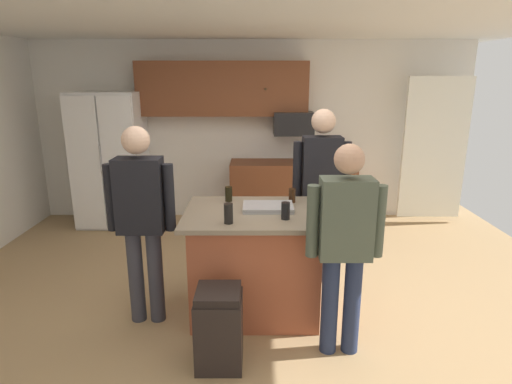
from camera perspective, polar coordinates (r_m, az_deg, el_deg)
name	(u,v)px	position (r m, az deg, el deg)	size (l,w,h in m)	color
floor	(250,308)	(4.08, -0.85, -15.38)	(7.04, 7.04, 0.00)	tan
ceiling	(248,8)	(3.55, -1.03, 23.67)	(7.04, 7.04, 0.00)	white
back_wall	(253,131)	(6.36, -0.45, 8.21)	(6.40, 0.10, 2.60)	white
french_door_window_panel	(436,149)	(6.50, 23.18, 5.37)	(0.90, 0.06, 2.00)	white
cabinet_run_upper	(224,89)	(6.13, -4.33, 13.77)	(2.40, 0.38, 0.75)	brown
cabinet_run_lower	(293,192)	(6.23, 5.06, 0.04)	(1.80, 0.63, 0.90)	brown
refrigerator	(112,160)	(6.35, -18.90, 4.15)	(0.93, 0.76, 1.89)	white
microwave_over_range	(295,123)	(6.07, 5.27, 9.24)	(0.56, 0.40, 0.32)	black
kitchen_island	(256,261)	(3.83, -0.01, -9.39)	(1.22, 0.95, 0.96)	#AD5638
person_guest_right	(322,185)	(4.25, 8.96, 1.00)	(0.57, 0.24, 1.79)	#4C5166
person_guest_by_door	(346,238)	(3.16, 12.10, -6.17)	(0.57, 0.22, 1.64)	#232D4C
person_host_foreground	(143,213)	(3.62, -15.12, -2.77)	(0.57, 0.23, 1.71)	#383842
glass_stout_tall	(230,213)	(3.34, -3.58, -2.91)	(0.07, 0.07, 0.16)	black
glass_dark_ale	(293,195)	(3.91, 5.09, -0.47)	(0.06, 0.06, 0.13)	black
glass_pilsner	(287,211)	(3.44, 4.20, -2.56)	(0.07, 0.07, 0.14)	black
glass_short_whisky	(230,194)	(3.94, -3.55, -0.27)	(0.07, 0.07, 0.14)	black
serving_tray	(269,207)	(3.70, 1.81, -2.05)	(0.44, 0.30, 0.04)	#B7B7BC
trash_bin	(220,328)	(3.26, -4.85, -17.84)	(0.34, 0.34, 0.61)	black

